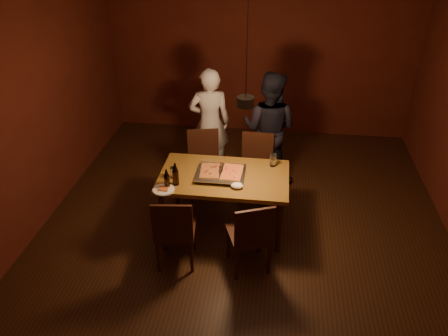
# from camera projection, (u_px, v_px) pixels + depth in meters

# --- Properties ---
(room_shell) EXTENTS (6.00, 6.00, 6.00)m
(room_shell) POSITION_uv_depth(u_px,v_px,m) (245.00, 133.00, 4.56)
(room_shell) COLOR #3A1D10
(room_shell) RESTS_ON ground
(dining_table) EXTENTS (1.50, 0.90, 0.75)m
(dining_table) POSITION_uv_depth(u_px,v_px,m) (224.00, 181.00, 5.11)
(dining_table) COLOR brown
(dining_table) RESTS_ON floor
(chair_far_left) EXTENTS (0.50, 0.50, 0.49)m
(chair_far_left) POSITION_uv_depth(u_px,v_px,m) (204.00, 157.00, 5.89)
(chair_far_left) COLOR #38190F
(chair_far_left) RESTS_ON floor
(chair_far_right) EXTENTS (0.44, 0.44, 0.49)m
(chair_far_right) POSITION_uv_depth(u_px,v_px,m) (256.00, 160.00, 5.80)
(chair_far_right) COLOR #38190F
(chair_far_right) RESTS_ON floor
(chair_near_left) EXTENTS (0.46, 0.46, 0.49)m
(chair_near_left) POSITION_uv_depth(u_px,v_px,m) (174.00, 227.00, 4.59)
(chair_near_left) COLOR #38190F
(chair_near_left) RESTS_ON floor
(chair_near_right) EXTENTS (0.54, 0.54, 0.49)m
(chair_near_right) POSITION_uv_depth(u_px,v_px,m) (251.00, 232.00, 4.52)
(chair_near_right) COLOR #38190F
(chair_near_right) RESTS_ON floor
(pizza_tray) EXTENTS (0.57, 0.48, 0.05)m
(pizza_tray) POSITION_uv_depth(u_px,v_px,m) (221.00, 174.00, 5.05)
(pizza_tray) COLOR silver
(pizza_tray) RESTS_ON dining_table
(pizza_meat) EXTENTS (0.24, 0.36, 0.02)m
(pizza_meat) POSITION_uv_depth(u_px,v_px,m) (210.00, 170.00, 5.06)
(pizza_meat) COLOR maroon
(pizza_meat) RESTS_ON pizza_tray
(pizza_cheese) EXTENTS (0.24, 0.37, 0.02)m
(pizza_cheese) POSITION_uv_depth(u_px,v_px,m) (232.00, 172.00, 5.03)
(pizza_cheese) COLOR gold
(pizza_cheese) RESTS_ON pizza_tray
(spatula) EXTENTS (0.10, 0.25, 0.04)m
(spatula) POSITION_uv_depth(u_px,v_px,m) (220.00, 170.00, 5.05)
(spatula) COLOR silver
(spatula) RESTS_ON pizza_tray
(beer_bottle_a) EXTENTS (0.06, 0.06, 0.23)m
(beer_bottle_a) POSITION_uv_depth(u_px,v_px,m) (167.00, 179.00, 4.79)
(beer_bottle_a) COLOR black
(beer_bottle_a) RESTS_ON dining_table
(beer_bottle_b) EXTENTS (0.07, 0.07, 0.27)m
(beer_bottle_b) POSITION_uv_depth(u_px,v_px,m) (175.00, 174.00, 4.84)
(beer_bottle_b) COLOR black
(beer_bottle_b) RESTS_ON dining_table
(water_glass_left) EXTENTS (0.08, 0.08, 0.13)m
(water_glass_left) POSITION_uv_depth(u_px,v_px,m) (174.00, 172.00, 5.01)
(water_glass_left) COLOR silver
(water_glass_left) RESTS_ON dining_table
(water_glass_right) EXTENTS (0.08, 0.08, 0.15)m
(water_glass_right) POSITION_uv_depth(u_px,v_px,m) (273.00, 160.00, 5.22)
(water_glass_right) COLOR silver
(water_glass_right) RESTS_ON dining_table
(plate_slice) EXTENTS (0.24, 0.24, 0.03)m
(plate_slice) POSITION_uv_depth(u_px,v_px,m) (164.00, 190.00, 4.80)
(plate_slice) COLOR white
(plate_slice) RESTS_ON dining_table
(napkin) EXTENTS (0.14, 0.11, 0.06)m
(napkin) POSITION_uv_depth(u_px,v_px,m) (237.00, 186.00, 4.83)
(napkin) COLOR white
(napkin) RESTS_ON dining_table
(diner_white) EXTENTS (0.64, 0.49, 1.60)m
(diner_white) POSITION_uv_depth(u_px,v_px,m) (210.00, 123.00, 6.20)
(diner_white) COLOR silver
(diner_white) RESTS_ON floor
(diner_dark) EXTENTS (0.93, 0.82, 1.62)m
(diner_dark) POSITION_uv_depth(u_px,v_px,m) (269.00, 129.00, 6.01)
(diner_dark) COLOR black
(diner_dark) RESTS_ON floor
(pendant_lamp) EXTENTS (0.18, 0.18, 1.10)m
(pendant_lamp) POSITION_uv_depth(u_px,v_px,m) (246.00, 101.00, 4.38)
(pendant_lamp) COLOR black
(pendant_lamp) RESTS_ON ceiling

